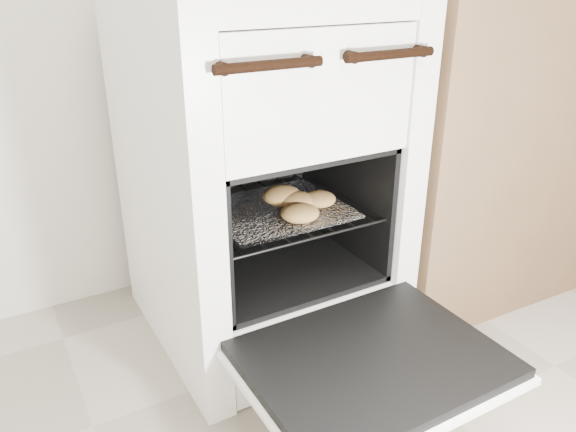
% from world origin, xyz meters
% --- Properties ---
extents(stove, '(0.54, 0.60, 0.83)m').
position_xyz_m(stove, '(0.15, 1.20, 0.41)').
color(stove, white).
rests_on(stove, ground).
extents(oven_door, '(0.49, 0.38, 0.03)m').
position_xyz_m(oven_door, '(0.15, 0.74, 0.18)').
color(oven_door, black).
rests_on(oven_door, stove).
extents(oven_rack, '(0.39, 0.38, 0.01)m').
position_xyz_m(oven_rack, '(0.15, 1.14, 0.35)').
color(oven_rack, black).
rests_on(oven_rack, stove).
extents(foil_sheet, '(0.31, 0.27, 0.01)m').
position_xyz_m(foil_sheet, '(0.15, 1.12, 0.36)').
color(foil_sheet, white).
rests_on(foil_sheet, oven_rack).
extents(baked_rolls, '(0.18, 0.21, 0.04)m').
position_xyz_m(baked_rolls, '(0.19, 1.09, 0.38)').
color(baked_rolls, '#B58448').
rests_on(baked_rolls, foil_sheet).
extents(counter, '(0.97, 0.66, 0.95)m').
position_xyz_m(counter, '(0.92, 1.21, 0.47)').
color(counter, brown).
rests_on(counter, ground).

